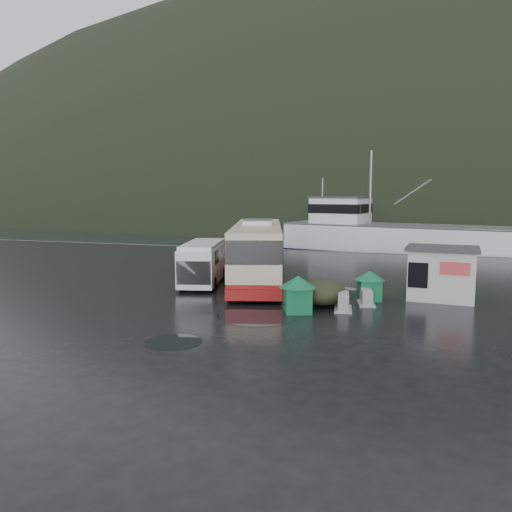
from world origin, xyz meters
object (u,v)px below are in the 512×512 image
(coach_bus, at_px, (257,281))
(waste_bin_left, at_px, (298,312))
(fishing_trawler, at_px, (400,245))
(waste_bin_right, at_px, (369,300))
(jersey_barrier_b, at_px, (366,304))
(white_van, at_px, (203,284))
(ticket_kiosk, at_px, (440,299))
(jersey_barrier_a, at_px, (343,310))
(dome_tent, at_px, (323,304))

(coach_bus, height_order, waste_bin_left, coach_bus)
(coach_bus, height_order, fishing_trawler, fishing_trawler)
(waste_bin_right, height_order, fishing_trawler, fishing_trawler)
(waste_bin_left, relative_size, jersey_barrier_b, 1.11)
(white_van, xyz_separation_m, waste_bin_left, (6.56, -5.00, 0.00))
(waste_bin_right, bearing_deg, waste_bin_left, -128.58)
(waste_bin_right, bearing_deg, coach_bus, 153.53)
(waste_bin_left, relative_size, ticket_kiosk, 0.49)
(waste_bin_left, bearing_deg, coach_bus, 120.10)
(waste_bin_left, distance_m, jersey_barrier_b, 3.65)
(fishing_trawler, bearing_deg, jersey_barrier_b, -78.69)
(jersey_barrier_a, xyz_separation_m, fishing_trawler, (1.67, 29.08, 0.00))
(jersey_barrier_a, bearing_deg, dome_tent, 138.03)
(coach_bus, relative_size, waste_bin_left, 7.82)
(coach_bus, xyz_separation_m, ticket_kiosk, (9.92, -2.07, 0.00))
(waste_bin_left, relative_size, jersey_barrier_a, 1.08)
(jersey_barrier_b, bearing_deg, coach_bus, 147.05)
(waste_bin_left, height_order, jersey_barrier_b, waste_bin_left)
(ticket_kiosk, distance_m, fishing_trawler, 25.55)
(jersey_barrier_a, height_order, jersey_barrier_b, jersey_barrier_a)
(waste_bin_left, distance_m, waste_bin_right, 4.40)
(white_van, xyz_separation_m, dome_tent, (7.31, -3.01, 0.00))
(jersey_barrier_b, bearing_deg, fishing_trawler, 88.32)
(jersey_barrier_b, bearing_deg, white_van, 164.73)
(white_van, relative_size, waste_bin_left, 3.57)
(jersey_barrier_a, relative_size, fishing_trawler, 0.06)
(white_van, height_order, dome_tent, white_van)
(dome_tent, distance_m, jersey_barrier_b, 1.99)
(coach_bus, xyz_separation_m, waste_bin_right, (6.66, -3.32, 0.00))
(waste_bin_left, relative_size, fishing_trawler, 0.06)
(ticket_kiosk, height_order, fishing_trawler, fishing_trawler)
(waste_bin_right, relative_size, dome_tent, 0.49)
(dome_tent, relative_size, jersey_barrier_b, 2.05)
(waste_bin_left, bearing_deg, ticket_kiosk, 37.93)
(coach_bus, distance_m, jersey_barrier_a, 8.10)
(fishing_trawler, bearing_deg, waste_bin_right, -78.61)
(coach_bus, xyz_separation_m, jersey_barrier_b, (6.59, -4.27, 0.00))
(white_van, bearing_deg, fishing_trawler, 54.95)
(ticket_kiosk, height_order, jersey_barrier_a, ticket_kiosk)
(coach_bus, distance_m, waste_bin_left, 7.81)
(ticket_kiosk, bearing_deg, waste_bin_left, -137.39)
(jersey_barrier_a, height_order, fishing_trawler, fishing_trawler)
(coach_bus, bearing_deg, jersey_barrier_a, -60.63)
(coach_bus, xyz_separation_m, waste_bin_left, (3.92, -6.76, 0.00))
(dome_tent, xyz_separation_m, jersey_barrier_b, (1.93, 0.49, 0.00))
(waste_bin_left, xyz_separation_m, ticket_kiosk, (6.01, 4.68, 0.00))
(waste_bin_left, distance_m, dome_tent, 2.13)
(waste_bin_right, distance_m, dome_tent, 2.47)
(waste_bin_left, bearing_deg, fishing_trawler, 83.40)
(waste_bin_right, distance_m, fishing_trawler, 26.68)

